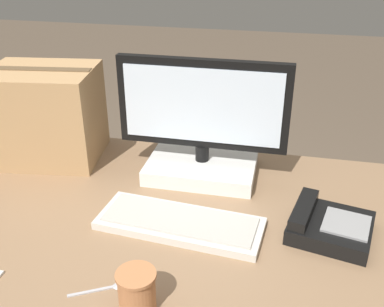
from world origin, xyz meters
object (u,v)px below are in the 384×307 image
object	(u,v)px
desk_phone	(328,225)
cardboard_box	(46,114)
spoon	(109,288)
paper_cup_right	(137,291)
keyboard	(180,223)
monitor	(202,135)

from	to	relation	value
desk_phone	cardboard_box	bearing A→B (deg)	177.05
spoon	cardboard_box	bearing A→B (deg)	99.06
desk_phone	paper_cup_right	world-z (taller)	paper_cup_right
paper_cup_right	spoon	world-z (taller)	paper_cup_right
keyboard	paper_cup_right	world-z (taller)	paper_cup_right
paper_cup_right	cardboard_box	bearing A→B (deg)	130.39
keyboard	paper_cup_right	size ratio (longest dim) A/B	4.75
desk_phone	paper_cup_right	bearing A→B (deg)	-126.26
paper_cup_right	cardboard_box	size ratio (longest dim) A/B	0.25
desk_phone	spoon	xyz separation A→B (m)	(-0.50, -0.32, -0.02)
desk_phone	paper_cup_right	distance (m)	0.55
paper_cup_right	spoon	bearing A→B (deg)	153.06
keyboard	desk_phone	world-z (taller)	desk_phone
spoon	keyboard	bearing A→B (deg)	39.95
spoon	cardboard_box	xyz separation A→B (m)	(-0.45, 0.58, 0.16)
keyboard	desk_phone	size ratio (longest dim) A/B	1.91
monitor	paper_cup_right	distance (m)	0.62
monitor	spoon	xyz separation A→B (m)	(-0.10, -0.57, -0.14)
keyboard	paper_cup_right	distance (m)	0.31
keyboard	cardboard_box	bearing A→B (deg)	155.26
desk_phone	spoon	bearing A→B (deg)	-134.79
cardboard_box	keyboard	bearing A→B (deg)	-30.08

